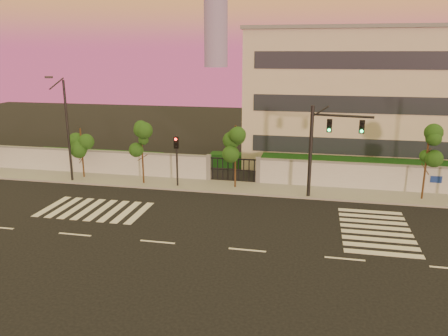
% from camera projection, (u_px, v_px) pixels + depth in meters
% --- Properties ---
extents(ground, '(120.00, 120.00, 0.00)m').
position_uv_depth(ground, '(247.00, 250.00, 23.06)').
color(ground, black).
rests_on(ground, ground).
extents(sidewalk, '(60.00, 3.00, 0.15)m').
position_uv_depth(sidewalk, '(268.00, 189.00, 32.97)').
color(sidewalk, gray).
rests_on(sidewalk, ground).
extents(perimeter_wall, '(60.00, 0.36, 2.20)m').
position_uv_depth(perimeter_wall, '(272.00, 172.00, 34.12)').
color(perimeter_wall, '#B1B3B8').
rests_on(perimeter_wall, ground).
extents(hedge_row, '(41.00, 4.25, 1.80)m').
position_uv_depth(hedge_row, '(288.00, 167.00, 36.56)').
color(hedge_row, black).
rests_on(hedge_row, ground).
extents(institutional_building, '(24.40, 12.40, 12.25)m').
position_uv_depth(institutional_building, '(380.00, 96.00, 40.51)').
color(institutional_building, beige).
rests_on(institutional_building, ground).
extents(road_markings, '(57.00, 7.62, 0.02)m').
position_uv_depth(road_markings, '(231.00, 221.00, 26.92)').
color(road_markings, silver).
rests_on(road_markings, ground).
extents(street_tree_b, '(1.60, 1.28, 4.20)m').
position_uv_depth(street_tree_b, '(82.00, 142.00, 35.34)').
color(street_tree_b, '#382314').
rests_on(street_tree_b, ground).
extents(street_tree_c, '(1.63, 1.30, 4.86)m').
position_uv_depth(street_tree_c, '(142.00, 140.00, 33.53)').
color(street_tree_c, '#382314').
rests_on(street_tree_c, ground).
extents(street_tree_d, '(1.63, 1.30, 4.90)m').
position_uv_depth(street_tree_d, '(236.00, 143.00, 32.48)').
color(street_tree_d, '#382314').
rests_on(street_tree_d, ground).
extents(street_tree_e, '(1.63, 1.30, 5.27)m').
position_uv_depth(street_tree_e, '(428.00, 147.00, 29.77)').
color(street_tree_e, '#382314').
rests_on(street_tree_e, ground).
extents(traffic_signal_main, '(4.16, 0.88, 6.61)m').
position_uv_depth(traffic_signal_main, '(323.00, 141.00, 30.10)').
color(traffic_signal_main, black).
rests_on(traffic_signal_main, ground).
extents(traffic_signal_secondary, '(0.32, 0.32, 4.07)m').
position_uv_depth(traffic_signal_secondary, '(177.00, 155.00, 33.08)').
color(traffic_signal_secondary, black).
rests_on(traffic_signal_secondary, ground).
extents(streetlight_west, '(0.50, 2.03, 8.46)m').
position_uv_depth(streetlight_west, '(66.00, 126.00, 33.86)').
color(streetlight_west, black).
rests_on(streetlight_west, ground).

